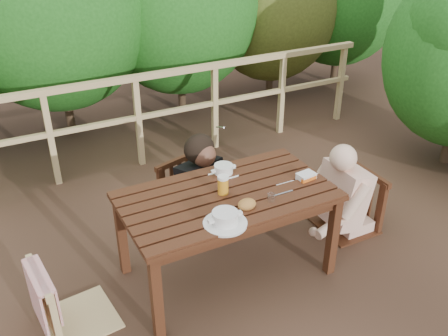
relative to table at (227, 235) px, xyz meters
name	(u,v)px	position (x,y,z in m)	size (l,w,h in m)	color
ground	(227,271)	(0.00, 0.00, -0.35)	(60.00, 60.00, 0.00)	#472F21
table	(227,235)	(0.00, 0.00, 0.00)	(1.52, 0.86, 0.70)	#341A0E
chair_left	(71,266)	(-1.13, 0.02, 0.13)	(0.47, 0.47, 0.95)	tan
chair_far	(189,169)	(0.09, 0.89, 0.10)	(0.45, 0.45, 0.90)	#341A0E
chair_right	(351,180)	(1.21, 0.04, 0.13)	(0.48, 0.48, 0.96)	#341A0E
woman	(187,150)	(0.09, 0.91, 0.28)	(0.51, 0.63, 1.27)	black
diner_right	(357,158)	(1.24, 0.04, 0.33)	(0.55, 0.68, 1.37)	beige
railing	(139,121)	(0.00, 2.00, 0.15)	(5.60, 0.10, 1.01)	tan
soup_near	(225,218)	(-0.18, -0.31, 0.40)	(0.29, 0.29, 0.10)	silver
soup_far	(224,170)	(0.11, 0.28, 0.39)	(0.25, 0.25, 0.08)	white
bread_roll	(247,204)	(0.03, -0.22, 0.39)	(0.13, 0.10, 0.08)	#925C26
beer_glass	(223,186)	(-0.03, 0.01, 0.43)	(0.08, 0.08, 0.16)	#C7771F
tumbler	(271,198)	(0.23, -0.22, 0.39)	(0.06, 0.06, 0.07)	silver
butter_tub	(306,177)	(0.62, -0.09, 0.38)	(0.14, 0.10, 0.06)	white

